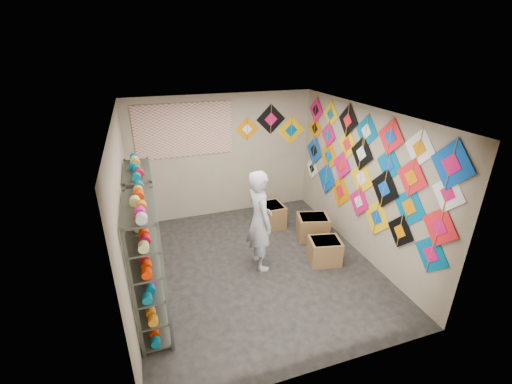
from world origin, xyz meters
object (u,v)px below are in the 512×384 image
object	(u,v)px
shelf_rack_back	(144,223)
shopkeeper	(260,221)
carton_a	(324,251)
shelf_rack_front	(148,269)
carton_c	(271,215)
carton_b	(313,227)

from	to	relation	value
shelf_rack_back	shopkeeper	world-z (taller)	shelf_rack_back
shelf_rack_back	carton_a	distance (m)	3.16
shelf_rack_front	carton_c	xyz separation A→B (m)	(2.55, 2.13, -0.70)
carton_b	carton_c	bearing A→B (deg)	145.22
shelf_rack_front	carton_a	distance (m)	3.13
carton_a	shelf_rack_back	bearing A→B (deg)	178.76
shelf_rack_back	carton_c	xyz separation A→B (m)	(2.55, 0.83, -0.70)
shelf_rack_back	carton_a	bearing A→B (deg)	-13.61
carton_a	carton_c	bearing A→B (deg)	118.12
carton_b	carton_a	bearing A→B (deg)	-86.93
shopkeeper	carton_c	xyz separation A→B (m)	(0.70, 1.27, -0.65)
shelf_rack_front	shelf_rack_back	world-z (taller)	same
shelf_rack_front	carton_b	world-z (taller)	shelf_rack_front
carton_a	shopkeeper	bearing A→B (deg)	178.51
shelf_rack_front	carton_a	bearing A→B (deg)	10.94
shelf_rack_front	shopkeeper	xyz separation A→B (m)	(1.85, 0.86, -0.05)
shelf_rack_front	shopkeeper	size ratio (longest dim) A/B	1.06
carton_b	carton_c	distance (m)	0.97
shopkeeper	carton_b	xyz separation A→B (m)	(1.32, 0.53, -0.66)
shelf_rack_front	carton_a	size ratio (longest dim) A/B	3.52
carton_c	shelf_rack_back	bearing A→B (deg)	-164.08
carton_b	shelf_rack_front	bearing A→B (deg)	-140.77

